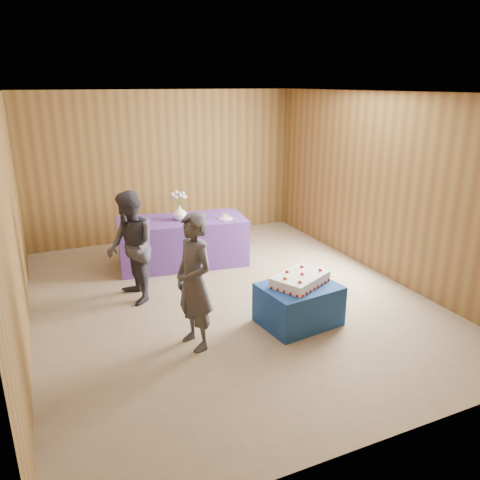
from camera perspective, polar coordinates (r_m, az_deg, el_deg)
ground at (r=6.46m, az=-1.48°, el=-7.12°), size 6.00×6.00×0.00m
room_shell at (r=5.91m, az=-1.63°, el=8.83°), size 5.04×6.04×2.72m
cake_table at (r=5.78m, az=7.16°, el=-7.78°), size 0.98×0.81×0.50m
serving_table at (r=7.60m, az=-7.01°, el=-0.18°), size 2.10×1.16×0.75m
sheet_cake at (r=5.69m, az=7.33°, el=-4.76°), size 0.83×0.73×0.16m
vase at (r=7.43m, az=-7.36°, el=3.32°), size 0.27×0.27×0.23m
flower_spray at (r=7.36m, az=-7.45°, el=5.42°), size 0.25×0.26×0.20m
platter at (r=7.50m, az=-12.15°, el=2.36°), size 0.39×0.39×0.02m
plate at (r=7.45m, az=-1.75°, el=2.63°), size 0.31×0.31×0.01m
cake_slice at (r=7.44m, az=-1.75°, el=2.94°), size 0.09×0.09×0.09m
knife at (r=7.32m, az=-1.43°, el=2.32°), size 0.26×0.06×0.00m
guest_left at (r=5.07m, az=-5.61°, el=-5.12°), size 0.49×0.63×1.54m
guest_right at (r=6.28m, az=-13.17°, el=-0.97°), size 0.64×0.78×1.51m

